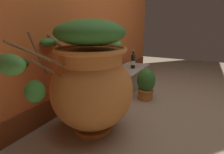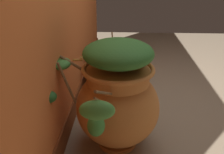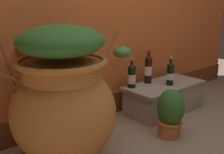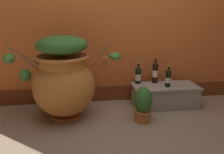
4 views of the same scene
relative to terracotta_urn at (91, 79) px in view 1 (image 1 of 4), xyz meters
The scene contains 7 objects.
ground_plane 1.01m from the terracotta_urn, 45.58° to the right, with size 7.00×7.00×0.00m, color gray.
terracotta_urn is the anchor object (origin of this frame).
stone_ledge 1.34m from the terracotta_urn, ahead, with size 0.86×0.41×0.28m.
wine_bottle_left 1.23m from the terracotta_urn, 14.92° to the left, with size 0.07×0.07×0.33m.
wine_bottle_middle 1.01m from the terracotta_urn, 18.28° to the left, with size 0.08×0.08×0.29m.
wine_bottle_right 1.31m from the terracotta_urn, ahead, with size 0.07×0.07×0.29m.
potted_shrub 0.95m from the terracotta_urn, 13.89° to the right, with size 0.21×0.24×0.41m.
Camera 1 is at (-1.73, -0.17, 0.90)m, focal length 26.88 mm.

